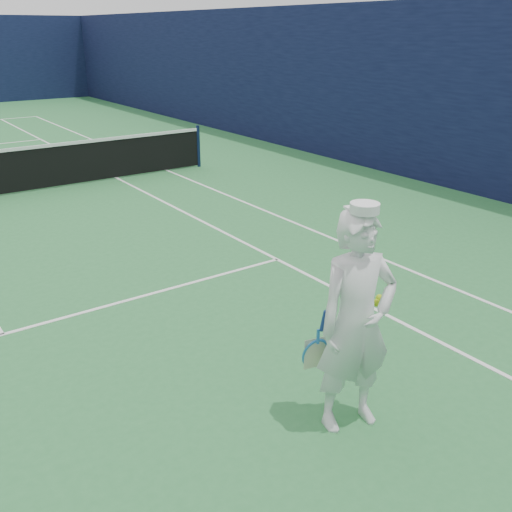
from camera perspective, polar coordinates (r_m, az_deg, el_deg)
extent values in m
cube|color=white|center=(14.90, -8.77, 8.41)|extent=(0.06, 23.83, 0.01)
cube|color=white|center=(14.36, -13.68, 7.55)|extent=(0.06, 23.77, 0.01)
cube|color=white|center=(7.48, -24.07, -7.20)|extent=(8.23, 0.06, 0.01)
cube|color=black|center=(17.06, 5.05, 17.05)|extent=(0.12, 36.12, 4.00)
cylinder|color=#141E4C|center=(15.21, -5.79, 10.87)|extent=(0.09, 0.09, 1.07)
imported|color=white|center=(5.03, 9.99, -6.65)|extent=(0.83, 0.64, 2.04)
cylinder|color=white|center=(4.63, 10.82, 4.75)|extent=(0.24, 0.24, 0.08)
cube|color=white|center=(4.75, 9.95, 4.84)|extent=(0.20, 0.14, 0.02)
cylinder|color=navy|center=(4.94, 6.76, -6.46)|extent=(0.05, 0.10, 0.22)
cube|color=#2169B6|center=(5.07, 6.23, -8.01)|extent=(0.03, 0.02, 0.14)
torus|color=#2169B6|center=(5.22, 5.93, -9.62)|extent=(0.31, 0.16, 0.29)
cube|color=beige|center=(5.22, 5.93, -9.62)|extent=(0.22, 0.05, 0.30)
sphere|color=#B7D217|center=(5.19, 11.92, -4.61)|extent=(0.07, 0.07, 0.07)
sphere|color=#B7D217|center=(5.22, 12.24, -4.13)|extent=(0.07, 0.07, 0.07)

